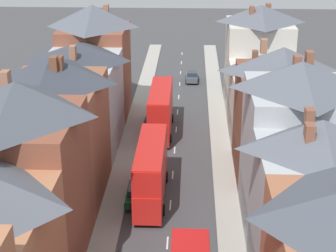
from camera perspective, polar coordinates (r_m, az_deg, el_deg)
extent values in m
cube|color=#A8A399|center=(58.25, -4.48, -3.93)|extent=(2.20, 104.00, 0.14)
cube|color=#A8A399|center=(57.96, 5.61, -4.11)|extent=(2.20, 104.00, 0.14)
cube|color=silver|center=(45.74, -0.06, -11.78)|extent=(0.14, 1.80, 0.01)
cube|color=silver|center=(50.84, 0.24, -8.04)|extent=(0.14, 1.80, 0.01)
cube|color=silver|center=(56.12, 0.48, -4.98)|extent=(0.14, 1.80, 0.01)
cube|color=silver|center=(61.53, 0.68, -2.46)|extent=(0.14, 1.80, 0.01)
cube|color=silver|center=(67.04, 0.84, -0.35)|extent=(0.14, 1.80, 0.01)
cube|color=silver|center=(72.63, 0.98, 1.44)|extent=(0.14, 1.80, 0.01)
cube|color=silver|center=(78.28, 1.10, 2.97)|extent=(0.14, 1.80, 0.01)
cube|color=silver|center=(83.98, 1.20, 4.30)|extent=(0.14, 1.80, 0.01)
cube|color=silver|center=(89.71, 1.29, 5.45)|extent=(0.14, 1.80, 0.01)
cube|color=silver|center=(95.48, 1.37, 6.47)|extent=(0.14, 1.80, 0.01)
cube|color=silver|center=(101.28, 1.44, 7.37)|extent=(0.14, 1.80, 0.01)
cube|color=brown|center=(42.16, -14.30, -6.44)|extent=(8.00, 9.33, 11.68)
cube|color=#1E5133|center=(43.39, -8.67, -11.60)|extent=(0.12, 8.59, 3.20)
pyramid|color=#474C56|center=(39.39, -15.24, 2.66)|extent=(8.00, 9.33, 2.44)
cube|color=#99664C|center=(41.39, -16.18, 4.48)|extent=(0.60, 0.90, 1.36)
cube|color=brown|center=(51.03, -11.21, -1.53)|extent=(8.00, 10.71, 10.89)
cube|color=navy|center=(51.90, -6.65, -5.53)|extent=(0.12, 9.85, 3.20)
pyramid|color=#383D47|center=(48.83, -11.77, 5.58)|extent=(8.00, 10.71, 2.29)
cube|color=brown|center=(47.64, -10.96, 6.14)|extent=(0.60, 0.90, 1.44)
cube|color=brown|center=(47.31, -11.49, 6.04)|extent=(0.60, 0.90, 1.52)
cube|color=#ADB2B7|center=(61.31, -8.86, 2.14)|extent=(8.00, 11.53, 9.85)
cube|color=maroon|center=(61.87, -5.11, -0.80)|extent=(0.12, 10.60, 3.20)
pyramid|color=#383D47|center=(59.61, -9.19, 7.46)|extent=(8.00, 11.53, 1.90)
cube|color=#99664C|center=(56.42, -9.64, 7.35)|extent=(0.60, 0.90, 1.40)
cube|color=brown|center=(70.47, -7.38, 5.45)|extent=(8.00, 8.54, 11.29)
cube|color=olive|center=(71.16, -4.09, 2.31)|extent=(0.12, 7.86, 3.20)
pyramid|color=#565B66|center=(68.84, -7.66, 11.03)|extent=(8.00, 8.54, 2.69)
cube|color=#99664C|center=(70.53, -6.31, 11.77)|extent=(0.60, 0.90, 1.02)
cube|color=#ADB2B7|center=(40.29, 14.50, -9.05)|extent=(8.00, 7.25, 10.25)
pyramid|color=#565B66|center=(37.57, 15.38, -0.91)|extent=(8.00, 7.25, 2.13)
cube|color=brown|center=(36.25, 14.18, -0.65)|extent=(0.60, 0.90, 1.14)
cube|color=brown|center=(39.05, 14.17, 0.95)|extent=(0.60, 0.90, 1.08)
cube|color=#ADB2B7|center=(46.94, 12.71, -3.13)|extent=(8.00, 8.95, 11.89)
cube|color=black|center=(48.37, 7.64, -7.76)|extent=(0.12, 8.23, 3.20)
pyramid|color=#565B66|center=(44.50, 13.45, 5.09)|extent=(8.00, 8.95, 2.13)
cube|color=brown|center=(45.74, 12.99, 6.30)|extent=(0.60, 0.90, 1.11)
cube|color=brown|center=(46.07, 14.16, 6.52)|extent=(0.60, 0.90, 1.43)
cube|color=brown|center=(55.52, 11.12, 0.20)|extent=(8.00, 9.37, 10.49)
cube|color=#1E5133|center=(56.48, 6.89, -3.17)|extent=(0.12, 8.62, 3.20)
pyramid|color=#565B66|center=(53.52, 11.61, 6.63)|extent=(8.00, 9.37, 2.39)
cube|color=#99664C|center=(55.44, 9.70, 8.01)|extent=(0.60, 0.90, 1.36)
cube|color=beige|center=(65.09, 9.85, 2.25)|extent=(8.00, 10.25, 7.71)
cube|color=maroon|center=(65.48, 6.30, 0.46)|extent=(0.12, 9.43, 3.20)
pyramid|color=#565B66|center=(63.66, 10.13, 6.35)|extent=(8.00, 10.25, 1.97)
cube|color=brown|center=(64.20, 8.85, 7.09)|extent=(0.60, 0.90, 1.14)
cube|color=beige|center=(73.36, 9.09, 6.04)|extent=(8.00, 8.38, 11.36)
cube|color=#1E5133|center=(74.21, 5.87, 3.09)|extent=(0.12, 7.71, 3.20)
pyramid|color=#565B66|center=(71.85, 9.41, 11.22)|extent=(8.00, 8.38, 2.12)
cube|color=brown|center=(72.66, 10.16, 11.72)|extent=(0.60, 0.90, 1.09)
cube|color=brown|center=(70.76, 8.52, 11.54)|extent=(0.60, 0.90, 1.05)
cube|color=red|center=(51.24, -1.72, -5.70)|extent=(2.44, 10.80, 2.50)
cube|color=red|center=(50.17, -1.75, -3.27)|extent=(2.44, 10.58, 2.30)
cube|color=red|center=(49.67, -1.77, -2.01)|extent=(2.39, 10.37, 0.10)
cube|color=#28333D|center=(55.94, -1.34, -2.98)|extent=(2.20, 0.10, 1.20)
cube|color=#28333D|center=(55.01, -1.36, -0.81)|extent=(2.20, 0.10, 1.10)
cube|color=#28333D|center=(51.22, -3.06, -5.42)|extent=(0.06, 9.18, 0.90)
cube|color=#28333D|center=(50.23, -3.11, -3.13)|extent=(0.06, 9.18, 0.90)
cube|color=yellow|center=(54.71, -1.37, -0.03)|extent=(1.34, 0.08, 0.32)
cylinder|color=black|center=(54.82, -2.74, -5.11)|extent=(0.30, 1.00, 1.00)
cylinder|color=black|center=(54.67, -0.18, -5.17)|extent=(0.30, 1.00, 1.00)
cylinder|color=black|center=(49.30, -3.38, -8.44)|extent=(0.30, 1.00, 1.00)
cylinder|color=black|center=(49.13, -0.52, -8.52)|extent=(0.30, 1.00, 1.00)
cube|color=#28333D|center=(38.37, 2.28, -11.69)|extent=(2.20, 0.10, 1.10)
cube|color=yellow|center=(37.94, 2.30, -10.68)|extent=(1.34, 0.08, 0.32)
cube|color=red|center=(65.65, -0.75, 0.70)|extent=(2.44, 10.80, 2.50)
cube|color=red|center=(64.83, -0.76, 2.68)|extent=(2.44, 10.58, 2.30)
cube|color=red|center=(64.44, -0.76, 3.69)|extent=(2.39, 10.37, 0.10)
cube|color=#28333D|center=(70.60, -0.51, 2.42)|extent=(2.20, 0.10, 1.20)
cube|color=#28333D|center=(69.86, -0.51, 4.20)|extent=(2.20, 0.10, 1.10)
cube|color=#28333D|center=(65.64, -1.78, 0.92)|extent=(0.06, 9.18, 0.90)
cube|color=#28333D|center=(64.87, -1.81, 2.78)|extent=(0.06, 9.18, 0.90)
cube|color=yellow|center=(69.63, -0.52, 4.83)|extent=(1.34, 0.08, 0.32)
cylinder|color=black|center=(69.26, -1.60, 0.83)|extent=(0.30, 1.00, 1.00)
cylinder|color=black|center=(69.14, 0.42, 0.80)|extent=(0.30, 1.00, 1.00)
cylinder|color=black|center=(63.42, -1.99, -1.22)|extent=(0.30, 1.00, 1.00)
cylinder|color=black|center=(63.29, 0.21, -1.25)|extent=(0.30, 1.00, 1.00)
cube|color=#4C515B|center=(84.92, 2.44, 4.96)|extent=(1.70, 3.86, 0.74)
cube|color=#28333D|center=(84.54, 2.45, 5.35)|extent=(1.46, 1.93, 0.60)
cylinder|color=black|center=(86.17, 1.87, 4.96)|extent=(0.20, 0.62, 0.62)
cylinder|color=black|center=(86.17, 3.01, 4.94)|extent=(0.20, 0.62, 0.62)
cylinder|color=black|center=(83.89, 1.85, 4.49)|extent=(0.20, 0.62, 0.62)
cylinder|color=black|center=(83.89, 3.02, 4.47)|extent=(0.20, 0.62, 0.62)
cube|color=#144728|center=(51.22, -3.22, -6.97)|extent=(1.70, 4.37, 0.74)
cube|color=#28333D|center=(50.71, -3.26, -6.42)|extent=(1.46, 2.18, 0.60)
cylinder|color=black|center=(52.66, -4.00, -6.58)|extent=(0.20, 0.62, 0.62)
cylinder|color=black|center=(52.51, -2.15, -6.63)|extent=(0.20, 0.62, 0.62)
cylinder|color=black|center=(50.31, -4.34, -8.05)|extent=(0.20, 0.62, 0.62)
cylinder|color=black|center=(50.15, -2.39, -8.11)|extent=(0.20, 0.62, 0.62)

